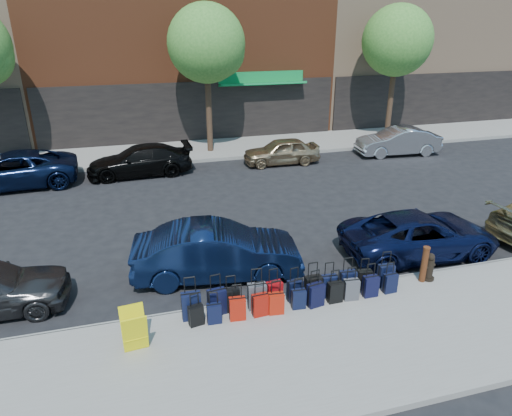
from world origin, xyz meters
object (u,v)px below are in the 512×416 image
object	(u,v)px
car_near_1	(217,252)
car_far_0	(11,170)
bollard	(424,264)
car_near_2	(420,234)
car_far_2	(281,151)
tree_right	(399,43)
fire_hydrant	(429,267)
car_far_1	(140,161)
car_far_3	(398,141)
tree_center	(209,46)
suitcase_front_5	(295,290)
display_rack	(134,330)

from	to	relation	value
car_near_1	car_far_0	distance (m)	11.77
bollard	car_near_2	size ratio (longest dim) A/B	0.21
car_near_2	car_far_2	size ratio (longest dim) A/B	1.28
tree_right	fire_hydrant	bearing A→B (deg)	-116.95
tree_right	car_near_2	distance (m)	15.10
car_far_0	car_far_1	world-z (taller)	car_far_0
car_near_1	car_far_3	world-z (taller)	car_near_1
car_near_1	car_near_2	bearing A→B (deg)	-86.02
tree_center	suitcase_front_5	distance (m)	15.14
car_far_2	car_far_3	world-z (taller)	car_far_3
car_far_1	tree_center	bearing A→B (deg)	123.13
tree_center	car_far_2	xyz separation A→B (m)	(2.89, -2.79, -4.78)
bollard	car_far_0	xyz separation A→B (m)	(-12.20, 11.46, 0.06)
bollard	car_near_2	distance (m)	1.85
bollard	car_far_1	bearing A→B (deg)	120.60
tree_center	car_near_1	distance (m)	13.39
fire_hydrant	bollard	size ratio (longest dim) A/B	0.76
fire_hydrant	car_near_1	size ratio (longest dim) A/B	0.17
car_far_3	car_near_2	bearing A→B (deg)	-23.59
fire_hydrant	car_far_0	world-z (taller)	car_far_0
tree_center	car_far_0	bearing A→B (deg)	-162.49
car_far_1	car_near_1	bearing A→B (deg)	8.19
tree_center	tree_right	xyz separation A→B (m)	(10.50, 0.00, 0.00)
tree_right	car_near_2	size ratio (longest dim) A/B	1.53
car_far_2	display_rack	bearing A→B (deg)	-29.10
suitcase_front_5	fire_hydrant	distance (m)	3.83
car_far_0	car_far_2	size ratio (longest dim) A/B	1.43
fire_hydrant	car_far_1	xyz separation A→B (m)	(-7.10, 11.61, 0.17)
tree_right	car_far_2	size ratio (longest dim) A/B	1.95
tree_right	car_near_1	world-z (taller)	tree_right
fire_hydrant	car_far_3	bearing A→B (deg)	45.63
car_near_1	tree_center	bearing A→B (deg)	-2.36
suitcase_front_5	car_near_1	distance (m)	2.51
bollard	car_far_3	world-z (taller)	car_far_3
car_near_2	bollard	bearing A→B (deg)	151.83
display_rack	car_far_2	distance (m)	14.31
car_far_2	car_far_3	size ratio (longest dim) A/B	0.86
suitcase_front_5	display_rack	xyz separation A→B (m)	(-3.90, -0.76, 0.17)
display_rack	car_far_0	world-z (taller)	car_far_0
display_rack	car_near_2	distance (m)	8.76
car_far_3	car_near_1	bearing A→B (deg)	-45.70
car_near_1	fire_hydrant	bearing A→B (deg)	-102.15
tree_right	car_far_1	bearing A→B (deg)	-169.36
bollard	display_rack	world-z (taller)	bollard
car_near_2	car_far_3	bearing A→B (deg)	-26.22
tree_center	car_far_1	size ratio (longest dim) A/B	1.55
suitcase_front_5	car_far_3	distance (m)	15.07
bollard	car_far_0	world-z (taller)	car_far_0
car_far_0	tree_center	bearing A→B (deg)	103.57
fire_hydrant	car_far_3	xyz separation A→B (m)	(6.04, 11.41, 0.20)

